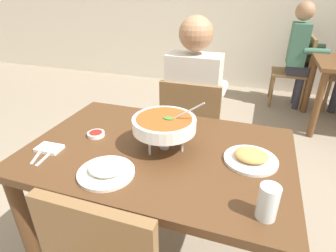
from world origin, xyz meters
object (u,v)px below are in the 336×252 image
(chair_diner_main, at_px, (192,130))
(drink_glass, at_px, (268,204))
(chair_bg_left, at_px, (298,68))
(patron_bg_left, at_px, (300,50))
(appetizer_plate, at_px, (251,158))
(sauce_dish, at_px, (96,134))
(diner_main, at_px, (194,99))
(curry_bowl, at_px, (164,124))
(dining_table_main, at_px, (159,168))
(rice_plate, at_px, (106,170))

(chair_diner_main, distance_m, drink_glass, 1.17)
(chair_bg_left, height_order, patron_bg_left, patron_bg_left)
(chair_diner_main, distance_m, appetizer_plate, 0.85)
(sauce_dish, bearing_deg, drink_glass, -19.77)
(sauce_dish, height_order, drink_glass, drink_glass)
(diner_main, relative_size, drink_glass, 10.08)
(curry_bowl, distance_m, appetizer_plate, 0.42)
(dining_table_main, distance_m, patron_bg_left, 2.91)
(patron_bg_left, bearing_deg, drink_glass, -96.72)
(curry_bowl, bearing_deg, chair_diner_main, 92.24)
(dining_table_main, height_order, chair_bg_left, chair_bg_left)
(drink_glass, bearing_deg, chair_diner_main, 116.61)
(chair_bg_left, relative_size, patron_bg_left, 0.69)
(curry_bowl, distance_m, drink_glass, 0.57)
(rice_plate, height_order, patron_bg_left, patron_bg_left)
(chair_bg_left, distance_m, patron_bg_left, 0.24)
(drink_glass, xyz_separation_m, chair_bg_left, (0.39, 3.13, -0.31))
(dining_table_main, relative_size, diner_main, 0.97)
(curry_bowl, height_order, drink_glass, curry_bowl)
(chair_diner_main, xyz_separation_m, rice_plate, (-0.13, -0.97, 0.27))
(dining_table_main, xyz_separation_m, rice_plate, (-0.13, -0.26, 0.13))
(diner_main, relative_size, rice_plate, 5.46)
(dining_table_main, height_order, patron_bg_left, patron_bg_left)
(chair_diner_main, bearing_deg, rice_plate, -97.92)
(diner_main, distance_m, chair_bg_left, 2.28)
(appetizer_plate, relative_size, sauce_dish, 2.67)
(dining_table_main, distance_m, chair_bg_left, 2.97)
(diner_main, relative_size, patron_bg_left, 1.00)
(dining_table_main, xyz_separation_m, appetizer_plate, (0.43, 0.03, 0.13))
(dining_table_main, distance_m, rice_plate, 0.32)
(appetizer_plate, height_order, patron_bg_left, patron_bg_left)
(curry_bowl, relative_size, chair_bg_left, 0.37)
(curry_bowl, relative_size, sauce_dish, 3.69)
(drink_glass, distance_m, chair_bg_left, 3.17)
(chair_bg_left, bearing_deg, chair_diner_main, -112.77)
(chair_diner_main, distance_m, patron_bg_left, 2.26)
(curry_bowl, xyz_separation_m, drink_glass, (0.48, -0.31, -0.07))
(appetizer_plate, bearing_deg, chair_diner_main, 122.68)
(curry_bowl, distance_m, patron_bg_left, 2.89)
(chair_diner_main, xyz_separation_m, curry_bowl, (0.03, -0.69, 0.38))
(curry_bowl, relative_size, rice_plate, 1.39)
(curry_bowl, xyz_separation_m, appetizer_plate, (0.41, 0.02, -0.11))
(drink_glass, height_order, patron_bg_left, patron_bg_left)
(diner_main, height_order, rice_plate, diner_main)
(rice_plate, distance_m, chair_bg_left, 3.27)
(appetizer_plate, xyz_separation_m, chair_bg_left, (0.46, 2.80, -0.27))
(rice_plate, relative_size, patron_bg_left, 0.18)
(rice_plate, relative_size, drink_glass, 1.85)
(diner_main, bearing_deg, sauce_dish, -115.91)
(diner_main, bearing_deg, chair_bg_left, 66.91)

